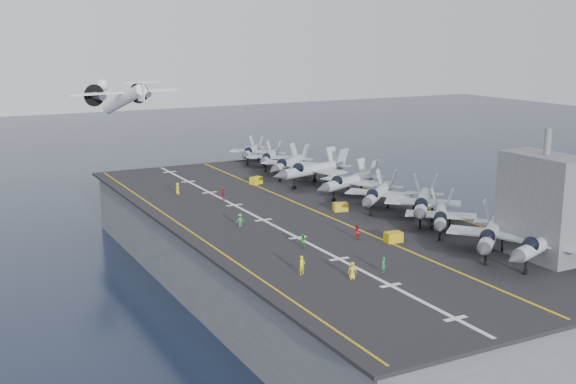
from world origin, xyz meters
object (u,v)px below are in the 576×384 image
fighter_jet_0 (543,242)px  transport_plane (124,99)px  island_superstructure (544,194)px  tow_cart_a (393,237)px

fighter_jet_0 → transport_plane: transport_plane is taller
island_superstructure → tow_cart_a: size_ratio=6.74×
fighter_jet_0 → tow_cart_a: size_ratio=8.08×
island_superstructure → fighter_jet_0: (-2.08, -2.35, -4.84)m
island_superstructure → transport_plane: transport_plane is taller
island_superstructure → transport_plane: (-24.17, 88.16, 4.74)m
fighter_jet_0 → transport_plane: size_ratio=0.65×
island_superstructure → transport_plane: 91.54m
tow_cart_a → transport_plane: (-12.77, 75.38, 11.60)m
fighter_jet_0 → tow_cart_a: (-9.32, 15.13, -2.03)m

